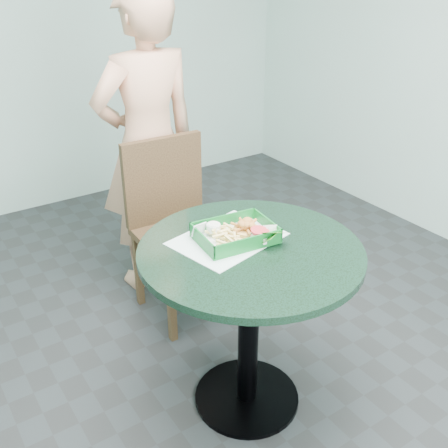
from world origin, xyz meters
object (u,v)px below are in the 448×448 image
cafe_table (250,290)px  diner_person (147,129)px  dining_chair (175,216)px  sauce_ramekin (213,233)px  crab_sandwich (246,230)px  food_basket (235,241)px

cafe_table → diner_person: 1.16m
cafe_table → diner_person: size_ratio=0.46×
dining_chair → sauce_ramekin: size_ratio=17.02×
diner_person → crab_sandwich: size_ratio=17.08×
dining_chair → food_basket: (-0.13, -0.73, 0.23)m
cafe_table → food_basket: food_basket is taller
dining_chair → diner_person: (0.01, 0.29, 0.39)m
food_basket → crab_sandwich: 0.06m
food_basket → diner_person: bearing=82.2°
crab_sandwich → cafe_table: bearing=-114.1°
cafe_table → sauce_ramekin: size_ratio=15.65×
diner_person → food_basket: (-0.14, -1.02, -0.16)m
cafe_table → crab_sandwich: size_ratio=7.90×
diner_person → dining_chair: bearing=84.6°
diner_person → crab_sandwich: diner_person is taller
dining_chair → crab_sandwich: bearing=-93.8°
dining_chair → crab_sandwich: dining_chair is taller
dining_chair → sauce_ramekin: bearing=-103.9°
diner_person → crab_sandwich: (-0.09, -1.02, -0.13)m
cafe_table → crab_sandwich: crab_sandwich is taller
cafe_table → dining_chair: dining_chair is taller
sauce_ramekin → crab_sandwich: bearing=-23.1°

